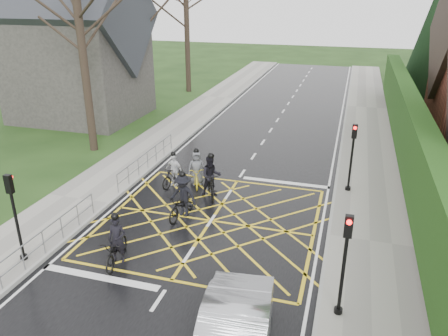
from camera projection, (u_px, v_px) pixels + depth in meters
The scene contains 20 objects.
ground at pixel (211, 221), 17.28m from camera, with size 120.00×120.00×0.00m, color black.
road at pixel (211, 221), 17.28m from camera, with size 9.00×80.00×0.01m, color black.
sidewalk_right at pixel (370, 242), 15.68m from camera, with size 3.00×80.00×0.15m, color gray.
sidewalk_left at pixel (79, 200), 18.83m from camera, with size 3.00×80.00×0.15m, color gray.
stone_wall at pixel (408, 177), 20.43m from camera, with size 0.50×38.00×0.70m, color slate.
hedge at pixel (414, 142), 19.77m from camera, with size 0.90×38.00×2.80m, color #1B3C10.
conifer at pixel (434, 36), 35.62m from camera, with size 4.60×4.60×10.00m.
church at pixel (76, 46), 29.62m from camera, with size 8.80×7.80×11.00m.
tree_near at pixel (77, 2), 21.97m from camera, with size 9.24×9.24×11.44m.
tree_far at pixel (186, 6), 36.52m from camera, with size 8.40×8.40×10.40m.
railing_south at pixel (52, 230), 15.11m from camera, with size 0.05×5.04×1.03m.
railing_north at pixel (147, 156), 21.76m from camera, with size 0.05×6.04×1.03m.
traffic_light_ne at pixel (351, 158), 19.03m from camera, with size 0.24×0.31×3.21m.
traffic_light_se at pixel (344, 267), 11.58m from camera, with size 0.24×0.31×3.21m.
traffic_light_sw at pixel (16, 219), 14.01m from camera, with size 0.24×0.31×3.21m.
cyclist_rear at pixel (117, 247), 14.44m from camera, with size 0.96×1.97×1.83m.
cyclist_back at pixel (211, 180), 19.09m from camera, with size 1.37×2.07×2.02m.
cyclist_mid at pixel (183, 200), 17.38m from camera, with size 1.24×2.08×1.95m.
cyclist_front at pixel (174, 173), 20.16m from camera, with size 0.96×1.73×1.67m.
cyclist_lead at pixel (196, 172), 20.28m from camera, with size 1.32×1.93×1.78m.
Camera 1 is at (4.82, -14.42, 8.49)m, focal length 35.00 mm.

